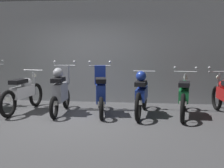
% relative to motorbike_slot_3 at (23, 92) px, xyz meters
% --- Properties ---
extents(ground_plane, '(80.00, 80.00, 0.00)m').
position_rel_motorbike_slot_3_xyz_m(ground_plane, '(1.49, -0.79, -0.49)').
color(ground_plane, '#4C4C4F').
extents(back_wall, '(16.98, 0.30, 2.99)m').
position_rel_motorbike_slot_3_xyz_m(back_wall, '(1.49, 1.60, 1.00)').
color(back_wall, '#9EA0A3').
rests_on(back_wall, ground).
extents(motorbike_slot_3, '(0.56, 1.95, 1.03)m').
position_rel_motorbike_slot_3_xyz_m(motorbike_slot_3, '(0.00, 0.00, 0.00)').
color(motorbike_slot_3, black).
rests_on(motorbike_slot_3, ground).
extents(motorbike_slot_4, '(0.59, 1.68, 1.29)m').
position_rel_motorbike_slot_3_xyz_m(motorbike_slot_4, '(0.99, -0.07, 0.08)').
color(motorbike_slot_4, black).
rests_on(motorbike_slot_4, ground).
extents(motorbike_slot_5, '(0.58, 1.67, 1.29)m').
position_rel_motorbike_slot_3_xyz_m(motorbike_slot_5, '(1.99, -0.02, 0.04)').
color(motorbike_slot_5, black).
rests_on(motorbike_slot_5, ground).
extents(motorbike_slot_6, '(0.56, 1.95, 1.08)m').
position_rel_motorbike_slot_3_xyz_m(motorbike_slot_6, '(2.99, -0.02, 0.04)').
color(motorbike_slot_6, black).
rests_on(motorbike_slot_6, ground).
extents(motorbike_slot_7, '(0.59, 1.94, 1.15)m').
position_rel_motorbike_slot_3_xyz_m(motorbike_slot_7, '(3.99, -0.01, 0.00)').
color(motorbike_slot_7, black).
rests_on(motorbike_slot_7, ground).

